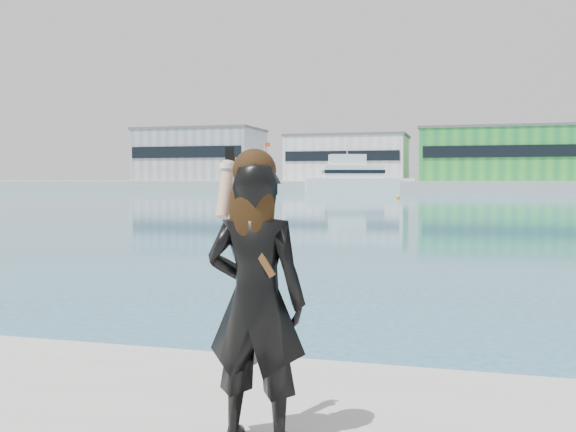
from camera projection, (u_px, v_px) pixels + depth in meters
name	position (u px, v px, depth m)	size (l,w,h in m)	color
far_quay	(457.00, 186.00, 129.62)	(320.00, 40.00, 2.00)	#9E9E99
warehouse_grey_left	(200.00, 155.00, 141.76)	(26.52, 16.36, 11.50)	gray
warehouse_white	(348.00, 158.00, 133.13)	(24.48, 15.35, 9.50)	silver
warehouse_green	(500.00, 154.00, 125.22)	(30.60, 16.36, 10.50)	#22893B
flagpole_left	(265.00, 159.00, 130.61)	(1.28, 0.16, 8.00)	silver
motor_yacht	(356.00, 178.00, 114.99)	(19.77, 11.13, 8.90)	white
buoy_far	(398.00, 199.00, 77.89)	(0.50, 0.50, 0.50)	yellow
woman	(255.00, 293.00, 3.67)	(0.59, 0.39, 1.71)	black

